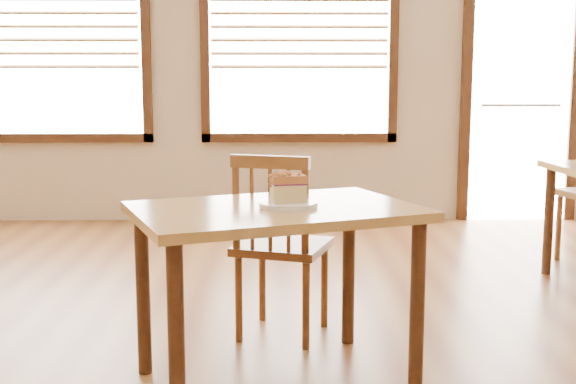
# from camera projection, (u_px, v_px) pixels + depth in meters

# --- Properties ---
(window_left) EXTENTS (1.76, 0.10, 1.96)m
(window_left) POSITION_uv_depth(u_px,v_px,m) (49.00, 18.00, 6.33)
(window_left) COLOR white
(window_left) RESTS_ON room_shell
(window_right) EXTENTS (1.76, 0.10, 1.96)m
(window_right) POSITION_uv_depth(u_px,v_px,m) (299.00, 19.00, 6.37)
(window_right) COLOR white
(window_right) RESTS_ON room_shell
(entry_door) EXTENTS (1.08, 0.06, 2.29)m
(entry_door) POSITION_uv_depth(u_px,v_px,m) (521.00, 89.00, 6.50)
(entry_door) COLOR white
(entry_door) RESTS_ON ground
(cafe_table_main) EXTENTS (1.32, 1.10, 0.75)m
(cafe_table_main) POSITION_uv_depth(u_px,v_px,m) (276.00, 232.00, 2.95)
(cafe_table_main) COLOR #AE7743
(cafe_table_main) RESTS_ON ground
(cafe_chair_main) EXTENTS (0.53, 0.53, 0.93)m
(cafe_chair_main) POSITION_uv_depth(u_px,v_px,m) (280.00, 244.00, 3.52)
(cafe_chair_main) COLOR brown
(cafe_chair_main) RESTS_ON ground
(plate) EXTENTS (0.24, 0.24, 0.02)m
(plate) POSITION_uv_depth(u_px,v_px,m) (288.00, 204.00, 2.93)
(plate) COLOR white
(plate) RESTS_ON cafe_table_main
(cake_slice) EXTENTS (0.15, 0.13, 0.13)m
(cake_slice) POSITION_uv_depth(u_px,v_px,m) (288.00, 187.00, 2.92)
(cake_slice) COLOR #DABC7B
(cake_slice) RESTS_ON plate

